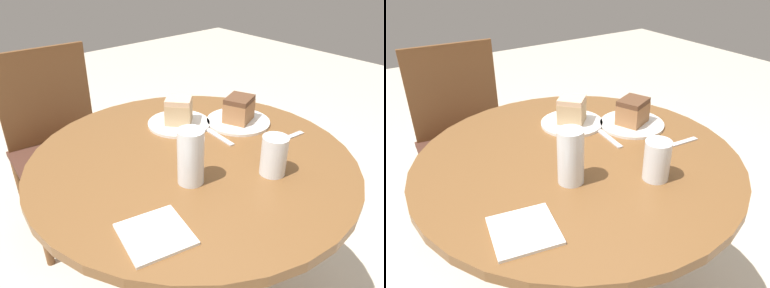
{
  "view_description": "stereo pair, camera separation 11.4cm",
  "coord_description": "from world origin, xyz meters",
  "views": [
    {
      "loc": [
        -0.65,
        -0.76,
        1.36
      ],
      "look_at": [
        0.0,
        0.0,
        0.81
      ],
      "focal_mm": 35.0,
      "sensor_mm": 36.0,
      "label": 1
    },
    {
      "loc": [
        -0.56,
        -0.83,
        1.36
      ],
      "look_at": [
        0.0,
        0.0,
        0.81
      ],
      "focal_mm": 35.0,
      "sensor_mm": 36.0,
      "label": 2
    }
  ],
  "objects": [
    {
      "name": "table",
      "position": [
        0.0,
        0.0,
        0.59
      ],
      "size": [
        1.0,
        1.0,
        0.77
      ],
      "color": "brown",
      "rests_on": "ground_plane"
    },
    {
      "name": "glass_lemonade",
      "position": [
        -0.09,
        -0.11,
        0.84
      ],
      "size": [
        0.07,
        0.07,
        0.16
      ],
      "color": "silver",
      "rests_on": "table"
    },
    {
      "name": "glass_water",
      "position": [
        0.11,
        -0.22,
        0.82
      ],
      "size": [
        0.07,
        0.07,
        0.12
      ],
      "color": "silver",
      "rests_on": "table"
    },
    {
      "name": "chair",
      "position": [
        -0.09,
        0.89,
        0.48
      ],
      "size": [
        0.5,
        0.45,
        0.92
      ],
      "rotation": [
        0.0,
        0.0,
        -0.08
      ],
      "color": "brown",
      "rests_on": "ground_plane"
    },
    {
      "name": "plate_near",
      "position": [
        0.28,
        0.07,
        0.77
      ],
      "size": [
        0.23,
        0.23,
        0.01
      ],
      "color": "white",
      "rests_on": "table"
    },
    {
      "name": "fork",
      "position": [
        0.15,
        0.04,
        0.77
      ],
      "size": [
        0.03,
        0.15,
        0.0
      ],
      "rotation": [
        0.0,
        0.0,
        1.46
      ],
      "color": "silver",
      "rests_on": "table"
    },
    {
      "name": "cake_slice_near",
      "position": [
        0.28,
        0.07,
        0.82
      ],
      "size": [
        0.13,
        0.12,
        0.09
      ],
      "rotation": [
        0.0,
        0.0,
        1.95
      ],
      "color": "#9E6B42",
      "rests_on": "plate_near"
    },
    {
      "name": "plate_far",
      "position": [
        0.11,
        0.2,
        0.77
      ],
      "size": [
        0.22,
        0.22,
        0.01
      ],
      "color": "white",
      "rests_on": "table"
    },
    {
      "name": "cake_slice_far",
      "position": [
        0.11,
        0.2,
        0.82
      ],
      "size": [
        0.12,
        0.12,
        0.09
      ],
      "rotation": [
        0.0,
        0.0,
        5.46
      ],
      "color": "tan",
      "rests_on": "plate_far"
    },
    {
      "name": "napkin_stack",
      "position": [
        -0.3,
        -0.22,
        0.77
      ],
      "size": [
        0.18,
        0.18,
        0.01
      ],
      "rotation": [
        0.0,
        0.0,
        -0.2
      ],
      "color": "white",
      "rests_on": "table"
    },
    {
      "name": "spoon",
      "position": [
        0.32,
        -0.12,
        0.77
      ],
      "size": [
        0.15,
        0.03,
        0.0
      ],
      "rotation": [
        0.0,
        0.0,
        3.05
      ],
      "color": "silver",
      "rests_on": "table"
    }
  ]
}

